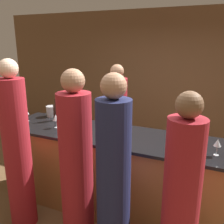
# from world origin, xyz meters

# --- Properties ---
(ground_plane) EXTENTS (14.00, 14.00, 0.00)m
(ground_plane) POSITION_xyz_m (0.00, 0.00, 0.00)
(ground_plane) COLOR brown
(back_wall) EXTENTS (8.00, 0.06, 2.80)m
(back_wall) POSITION_xyz_m (0.00, 2.53, 1.40)
(back_wall) COLOR brown
(back_wall) RESTS_ON ground_plane
(bar_counter) EXTENTS (3.25, 0.81, 1.05)m
(bar_counter) POSITION_xyz_m (0.00, 0.00, 0.53)
(bar_counter) COLOR #996638
(bar_counter) RESTS_ON ground_plane
(bartender) EXTENTS (0.32, 0.32, 1.83)m
(bartender) POSITION_xyz_m (-0.43, 0.86, 0.86)
(bartender) COLOR maroon
(bartender) RESTS_ON ground_plane
(guest_0) EXTENTS (0.30, 0.30, 1.82)m
(guest_0) POSITION_xyz_m (0.86, -0.87, 0.86)
(guest_0) COLOR maroon
(guest_0) RESTS_ON ground_plane
(guest_1) EXTENTS (0.33, 0.33, 1.92)m
(guest_1) POSITION_xyz_m (-0.20, -0.73, 0.90)
(guest_1) COLOR maroon
(guest_1) RESTS_ON ground_plane
(guest_2) EXTENTS (0.31, 0.31, 1.92)m
(guest_2) POSITION_xyz_m (0.25, -0.81, 0.91)
(guest_2) COLOR #1E234C
(guest_2) RESTS_ON ground_plane
(guest_3) EXTENTS (0.30, 0.30, 1.99)m
(guest_3) POSITION_xyz_m (-0.99, -0.71, 0.94)
(guest_3) COLOR maroon
(guest_3) RESTS_ON ground_plane
(wine_bottle_0) EXTENTS (0.07, 0.07, 0.32)m
(wine_bottle_0) POSITION_xyz_m (-1.09, 0.17, 1.18)
(wine_bottle_0) COLOR black
(wine_bottle_0) RESTS_ON bar_counter
(ice_bucket) EXTENTS (0.16, 0.16, 0.16)m
(ice_bucket) POSITION_xyz_m (-1.28, 0.32, 1.13)
(ice_bucket) COLOR silver
(ice_bucket) RESTS_ON bar_counter
(wine_glass_0) EXTENTS (0.07, 0.07, 0.17)m
(wine_glass_0) POSITION_xyz_m (-1.45, -0.03, 1.18)
(wine_glass_0) COLOR silver
(wine_glass_0) RESTS_ON bar_counter
(wine_glass_1) EXTENTS (0.07, 0.07, 0.15)m
(wine_glass_1) POSITION_xyz_m (-1.43, -0.15, 1.16)
(wine_glass_1) COLOR silver
(wine_glass_1) RESTS_ON bar_counter
(wine_glass_2) EXTENTS (0.07, 0.07, 0.18)m
(wine_glass_2) POSITION_xyz_m (-0.46, -0.09, 1.19)
(wine_glass_2) COLOR silver
(wine_glass_2) RESTS_ON bar_counter
(wine_glass_3) EXTENTS (0.06, 0.06, 0.15)m
(wine_glass_3) POSITION_xyz_m (-0.50, -0.19, 1.16)
(wine_glass_3) COLOR silver
(wine_glass_3) RESTS_ON bar_counter
(wine_glass_4) EXTENTS (0.08, 0.08, 0.18)m
(wine_glass_4) POSITION_xyz_m (-0.90, -0.10, 1.19)
(wine_glass_4) COLOR silver
(wine_glass_4) RESTS_ON bar_counter
(wine_glass_5) EXTENTS (0.07, 0.07, 0.17)m
(wine_glass_5) POSITION_xyz_m (1.08, -0.13, 1.18)
(wine_glass_5) COLOR silver
(wine_glass_5) RESTS_ON bar_counter
(wine_glass_6) EXTENTS (0.08, 0.08, 0.15)m
(wine_glass_6) POSITION_xyz_m (0.69, -0.05, 1.17)
(wine_glass_6) COLOR silver
(wine_glass_6) RESTS_ON bar_counter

